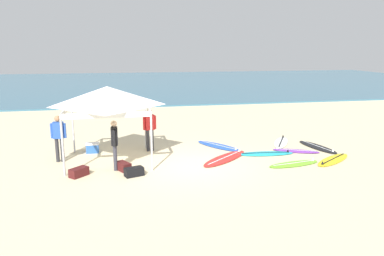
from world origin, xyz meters
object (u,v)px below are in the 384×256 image
at_px(person_blue, 59,135).
at_px(surfboard_yellow, 333,160).
at_px(surfboard_lime, 294,164).
at_px(gear_bag_on_sand, 134,172).
at_px(surfboard_white, 281,142).
at_px(cooler_box, 93,148).
at_px(surfboard_red, 225,158).
at_px(canopy_tent, 107,96).
at_px(gear_bag_by_pole, 123,166).
at_px(surfboard_cyan, 266,153).
at_px(surfboard_blue, 218,146).
at_px(surfboard_black, 317,147).
at_px(person_black, 115,142).
at_px(surfboard_purple, 296,151).
at_px(person_red, 150,127).
at_px(gear_bag_near_tent, 79,172).

bearing_deg(person_blue, surfboard_yellow, -10.57).
distance_m(surfboard_lime, gear_bag_on_sand, 5.65).
xyz_separation_m(surfboard_white, cooler_box, (-8.00, 0.06, 0.16)).
bearing_deg(surfboard_red, cooler_box, 159.16).
distance_m(canopy_tent, surfboard_white, 7.75).
bearing_deg(surfboard_white, gear_bag_on_sand, -155.18).
xyz_separation_m(person_blue, cooler_box, (1.08, 0.99, -0.79)).
bearing_deg(surfboard_lime, canopy_tent, 164.58).
xyz_separation_m(gear_bag_by_pole, cooler_box, (-1.16, 2.44, 0.06)).
distance_m(surfboard_cyan, surfboard_blue, 2.11).
xyz_separation_m(surfboard_black, surfboard_yellow, (-0.38, -1.76, 0.00)).
distance_m(person_black, gear_bag_by_pole, 0.89).
relative_size(surfboard_lime, person_blue, 1.22).
relative_size(surfboard_purple, person_red, 1.08).
distance_m(person_black, person_blue, 2.39).
xyz_separation_m(surfboard_cyan, gear_bag_on_sand, (-5.16, -1.49, 0.10)).
height_order(surfboard_cyan, cooler_box, cooler_box).
bearing_deg(person_red, cooler_box, 175.28).
height_order(canopy_tent, person_blue, canopy_tent).
bearing_deg(gear_bag_near_tent, person_blue, 115.00).
bearing_deg(gear_bag_by_pole, person_blue, 147.15).
bearing_deg(surfboard_white, gear_bag_near_tent, -161.94).
xyz_separation_m(canopy_tent, surfboard_purple, (7.28, -0.22, -2.35)).
height_order(surfboard_blue, gear_bag_by_pole, gear_bag_by_pole).
bearing_deg(gear_bag_on_sand, surfboard_lime, 0.60).
distance_m(person_blue, gear_bag_on_sand, 3.42).
distance_m(surfboard_black, surfboard_lime, 2.79).
bearing_deg(surfboard_black, cooler_box, 173.31).
xyz_separation_m(surfboard_cyan, gear_bag_by_pole, (-5.50, -0.86, 0.10)).
xyz_separation_m(canopy_tent, surfboard_red, (4.22, -0.64, -2.35)).
relative_size(surfboard_red, person_red, 1.41).
height_order(canopy_tent, surfboard_purple, canopy_tent).
bearing_deg(surfboard_lime, surfboard_white, 73.92).
bearing_deg(surfboard_purple, surfboard_red, -172.20).
bearing_deg(gear_bag_near_tent, surfboard_blue, 26.00).
height_order(gear_bag_near_tent, gear_bag_by_pole, same).
height_order(canopy_tent, person_black, canopy_tent).
distance_m(surfboard_blue, person_black, 4.86).
xyz_separation_m(surfboard_purple, surfboard_lime, (-0.83, -1.55, -0.00)).
height_order(canopy_tent, cooler_box, canopy_tent).
bearing_deg(surfboard_white, surfboard_yellow, -74.13).
height_order(person_red, gear_bag_by_pole, person_red).
xyz_separation_m(surfboard_red, surfboard_cyan, (1.74, 0.29, 0.00)).
distance_m(surfboard_red, surfboard_blue, 1.77).
bearing_deg(surfboard_purple, surfboard_yellow, -59.79).
height_order(canopy_tent, surfboard_white, canopy_tent).
bearing_deg(canopy_tent, gear_bag_near_tent, -122.36).
distance_m(surfboard_white, person_blue, 9.18).
distance_m(surfboard_red, surfboard_purple, 3.09).
bearing_deg(cooler_box, surfboard_white, -0.45).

